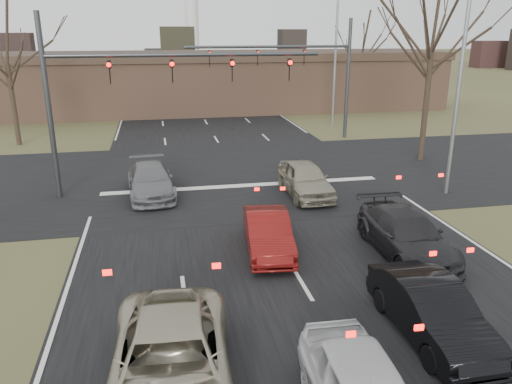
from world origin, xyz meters
TOP-DOWN VIEW (x-y plane):
  - ground at (0.00, 0.00)m, footprint 360.00×360.00m
  - road_main at (0.00, 60.00)m, footprint 14.00×300.00m
  - road_cross at (0.00, 15.00)m, footprint 200.00×14.00m
  - building at (2.00, 38.00)m, footprint 42.40×10.40m
  - mast_arm_near at (-5.23, 13.00)m, footprint 12.12×0.24m
  - mast_arm_far at (6.18, 23.00)m, footprint 11.12×0.24m
  - streetlight_right_near at (8.82, 10.00)m, footprint 2.34×0.25m
  - streetlight_right_far at (9.32, 27.00)m, footprint 2.34×0.25m
  - tree_left_far at (-13.00, 25.00)m, footprint 5.70×5.70m
  - tree_right_far at (15.00, 35.00)m, footprint 5.40×5.40m
  - car_silver_suv at (-4.00, -1.10)m, footprint 2.85×5.61m
  - car_black_hatch at (2.31, -0.25)m, footprint 1.52×4.36m
  - car_charcoal_sedan at (4.00, 4.31)m, footprint 2.12×5.02m
  - car_grey_ahead at (-4.42, 12.50)m, footprint 2.33×4.99m
  - car_red_ahead at (-0.50, 5.45)m, footprint 1.86×4.24m
  - car_silver_ahead at (2.51, 11.09)m, footprint 1.86×4.55m

SIDE VIEW (x-z plane):
  - ground at x=0.00m, z-range 0.00..0.00m
  - road_main at x=0.00m, z-range 0.00..0.02m
  - road_cross at x=0.00m, z-range 0.00..0.03m
  - car_red_ahead at x=-0.50m, z-range 0.00..1.36m
  - car_grey_ahead at x=-4.42m, z-range 0.00..1.41m
  - car_black_hatch at x=2.31m, z-range 0.00..1.43m
  - car_charcoal_sedan at x=4.00m, z-range 0.00..1.44m
  - car_silver_suv at x=-4.00m, z-range 0.00..1.52m
  - car_silver_ahead at x=2.51m, z-range 0.00..1.54m
  - building at x=2.00m, z-range 0.02..5.32m
  - mast_arm_far at x=6.18m, z-range 1.02..9.02m
  - mast_arm_near at x=-5.23m, z-range 1.07..9.07m
  - streetlight_right_near at x=8.82m, z-range 0.59..10.59m
  - streetlight_right_far at x=9.32m, z-range 0.59..10.59m
  - tree_right_far at x=15.00m, z-range 2.46..11.46m
  - tree_left_far at x=-13.00m, z-range 2.59..12.09m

